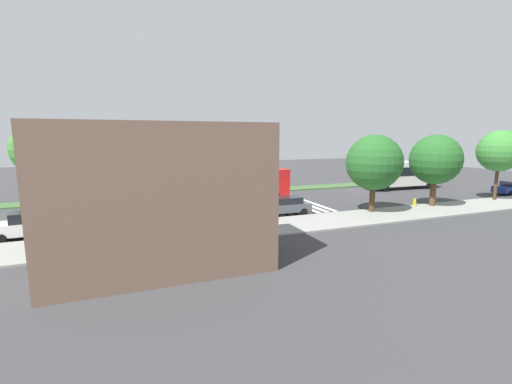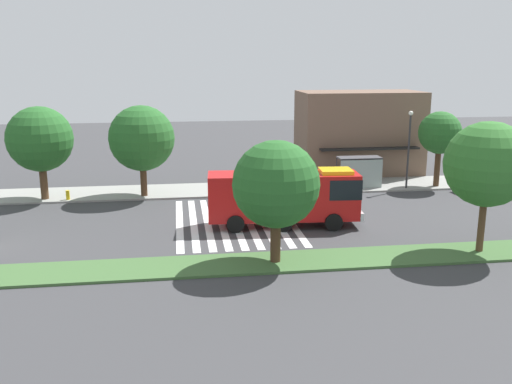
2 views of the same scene
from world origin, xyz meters
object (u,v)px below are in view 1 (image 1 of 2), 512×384
(bus_stop_shelter, at_px, (179,207))
(median_tree_far_west, at_px, (239,158))
(sidewalk_tree_west, at_px, (436,160))
(median_tree_west, at_px, (141,154))
(sidewalk_tree_far_west, at_px, (500,151))
(fire_hydrant, at_px, (414,202))
(fire_truck, at_px, (240,184))
(median_tree_center, at_px, (39,150))
(sidewalk_tree_center, at_px, (374,163))
(sidewalk_tree_east, at_px, (75,174))
(parked_car_mid, at_px, (284,205))
(transit_bus, at_px, (402,173))
(parked_car_east, at_px, (30,224))
(parked_car_west, at_px, (512,187))
(bench_near_shelter, at_px, (233,220))
(street_lamp, at_px, (121,181))

(bus_stop_shelter, height_order, median_tree_far_west, median_tree_far_west)
(sidewalk_tree_west, height_order, median_tree_west, median_tree_west)
(sidewalk_tree_far_west, bearing_deg, fire_hydrant, -2.67)
(bus_stop_shelter, xyz_separation_m, fire_hydrant, (-22.84, -0.85, -1.40))
(sidewalk_tree_far_west, bearing_deg, bus_stop_shelter, 0.60)
(median_tree_west, bearing_deg, fire_truck, 145.26)
(median_tree_far_west, relative_size, median_tree_center, 0.79)
(sidewalk_tree_center, xyz_separation_m, median_tree_west, (18.84, -15.42, 0.40))
(sidewalk_tree_east, xyz_separation_m, fire_hydrant, (-29.28, -0.50, -4.01))
(parked_car_mid, bearing_deg, transit_bus, -157.80)
(median_tree_far_west, distance_m, median_tree_center, 21.04)
(median_tree_center, bearing_deg, sidewalk_tree_west, 156.71)
(fire_truck, distance_m, median_tree_far_west, 7.13)
(transit_bus, bearing_deg, parked_car_mid, -156.46)
(parked_car_east, distance_m, bus_stop_shelter, 10.02)
(sidewalk_tree_west, bearing_deg, parked_car_west, -171.74)
(sidewalk_tree_east, distance_m, median_tree_far_west, 22.37)
(bench_near_shelter, height_order, median_tree_center, median_tree_center)
(parked_car_mid, xyz_separation_m, sidewalk_tree_far_west, (-24.00, 2.20, 4.50))
(parked_car_mid, distance_m, parked_car_east, 19.19)
(fire_truck, relative_size, sidewalk_tree_west, 1.42)
(parked_car_west, height_order, fire_hydrant, parked_car_west)
(median_tree_west, bearing_deg, transit_bus, 171.08)
(parked_car_mid, bearing_deg, sidewalk_tree_far_west, 175.78)
(median_tree_far_west, height_order, fire_hydrant, median_tree_far_west)
(fire_hydrant, bearing_deg, parked_car_west, -174.25)
(sidewalk_tree_west, bearing_deg, sidewalk_tree_far_west, -180.00)
(bus_stop_shelter, bearing_deg, sidewalk_tree_east, -3.13)
(parked_car_west, bearing_deg, transit_bus, -43.43)
(median_tree_center, bearing_deg, fire_hydrant, 156.36)
(parked_car_mid, height_order, sidewalk_tree_east, sidewalk_tree_east)
(parked_car_east, relative_size, street_lamp, 0.73)
(bench_near_shelter, height_order, street_lamp, street_lamp)
(median_tree_far_west, bearing_deg, bench_near_shelter, 69.92)
(sidewalk_tree_far_west, bearing_deg, fire_truck, -19.12)
(sidewalk_tree_far_west, xyz_separation_m, median_tree_center, (44.78, -15.42, 0.20))
(bench_near_shelter, relative_size, sidewalk_tree_far_west, 0.22)
(sidewalk_tree_east, bearing_deg, bench_near_shelter, 177.97)
(parked_car_mid, bearing_deg, median_tree_west, -48.90)
(fire_truck, distance_m, parked_car_east, 18.70)
(median_tree_west, xyz_separation_m, median_tree_center, (9.66, 0.00, 0.59))
(parked_car_west, distance_m, median_tree_west, 43.58)
(transit_bus, relative_size, sidewalk_tree_center, 1.47)
(fire_truck, height_order, sidewalk_tree_far_west, sidewalk_tree_far_west)
(sidewalk_tree_east, distance_m, median_tree_west, 16.17)
(bus_stop_shelter, bearing_deg, parked_car_east, -14.85)
(bus_stop_shelter, relative_size, median_tree_west, 0.49)
(median_tree_west, distance_m, median_tree_center, 9.68)
(bus_stop_shelter, distance_m, median_tree_center, 19.70)
(sidewalk_tree_east, bearing_deg, sidewalk_tree_west, 180.00)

